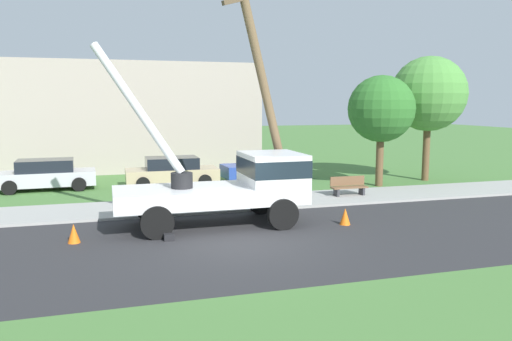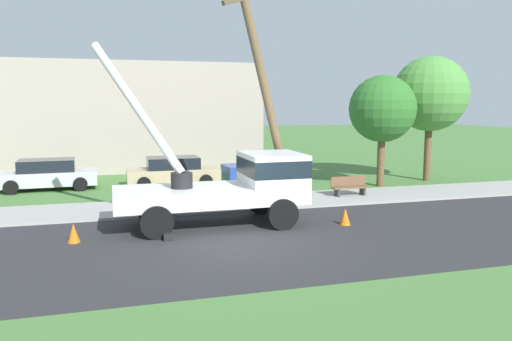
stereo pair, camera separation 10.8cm
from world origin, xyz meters
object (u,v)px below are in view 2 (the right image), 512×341
at_px(parked_sedan_tan, 173,172).
at_px(park_bench, 349,187).
at_px(utility_truck, 235,182).
at_px(leaning_utility_pole, 265,91).
at_px(traffic_cone_ahead, 345,217).
at_px(parked_sedan_blue, 266,167).
at_px(traffic_cone_behind, 74,233).
at_px(roadside_tree_far, 382,109).
at_px(parked_sedan_silver, 47,174).
at_px(roadside_tree_near, 430,94).

relative_size(parked_sedan_tan, park_bench, 2.75).
bearing_deg(utility_truck, park_bench, 28.73).
distance_m(leaning_utility_pole, parked_sedan_tan, 8.17).
distance_m(utility_truck, leaning_utility_pole, 3.75).
xyz_separation_m(traffic_cone_ahead, parked_sedan_blue, (0.32, 9.93, 0.43)).
xyz_separation_m(traffic_cone_ahead, parked_sedan_tan, (-4.54, 9.51, 0.43)).
xyz_separation_m(traffic_cone_behind, roadside_tree_far, (13.69, 6.45, 3.45)).
bearing_deg(utility_truck, leaning_utility_pole, 45.39).
distance_m(utility_truck, parked_sedan_silver, 11.29).
relative_size(roadside_tree_near, roadside_tree_far, 1.20).
bearing_deg(leaning_utility_pole, utility_truck, -134.61).
bearing_deg(roadside_tree_far, parked_sedan_blue, 146.12).
height_order(park_bench, roadside_tree_near, roadside_tree_near).
xyz_separation_m(parked_sedan_tan, roadside_tree_near, (12.97, -1.89, 3.76)).
bearing_deg(roadside_tree_near, traffic_cone_ahead, -137.85).
height_order(park_bench, roadside_tree_far, roadside_tree_far).
height_order(leaning_utility_pole, parked_sedan_tan, leaning_utility_pole).
xyz_separation_m(parked_sedan_tan, parked_sedan_blue, (4.86, 0.42, 0.00)).
bearing_deg(traffic_cone_ahead, parked_sedan_blue, 88.17).
height_order(parked_sedan_silver, roadside_tree_far, roadside_tree_far).
xyz_separation_m(utility_truck, roadside_tree_near, (11.89, 6.43, 3.06)).
distance_m(traffic_cone_ahead, traffic_cone_behind, 8.54).
relative_size(parked_sedan_silver, roadside_tree_near, 0.70).
bearing_deg(traffic_cone_ahead, utility_truck, 160.91).
bearing_deg(parked_sedan_blue, traffic_cone_ahead, -91.83).
distance_m(parked_sedan_blue, roadside_tree_far, 6.56).
xyz_separation_m(parked_sedan_silver, roadside_tree_near, (18.74, -2.51, 3.76)).
distance_m(leaning_utility_pole, traffic_cone_ahead, 5.37).
bearing_deg(utility_truck, parked_sedan_tan, 97.41).
height_order(traffic_cone_ahead, parked_sedan_blue, parked_sedan_blue).
height_order(traffic_cone_behind, roadside_tree_near, roadside_tree_near).
xyz_separation_m(traffic_cone_behind, parked_sedan_tan, (3.99, 9.28, 0.43)).
xyz_separation_m(utility_truck, parked_sedan_silver, (-6.85, 8.94, -0.70)).
relative_size(traffic_cone_behind, park_bench, 0.35).
bearing_deg(parked_sedan_silver, parked_sedan_blue, -1.10).
distance_m(park_bench, roadside_tree_far, 4.88).
relative_size(traffic_cone_ahead, parked_sedan_blue, 0.12).
height_order(parked_sedan_tan, park_bench, parked_sedan_tan).
bearing_deg(parked_sedan_tan, roadside_tree_near, -8.28).
relative_size(traffic_cone_behind, roadside_tree_near, 0.09).
bearing_deg(traffic_cone_behind, traffic_cone_ahead, -1.55).
bearing_deg(parked_sedan_silver, leaning_utility_pole, -41.48).
height_order(leaning_utility_pole, roadside_tree_near, leaning_utility_pole).
bearing_deg(leaning_utility_pole, parked_sedan_silver, 138.52).
bearing_deg(traffic_cone_behind, parked_sedan_blue, 47.63).
bearing_deg(parked_sedan_tan, roadside_tree_far, -16.25).
xyz_separation_m(utility_truck, parked_sedan_blue, (3.78, 8.74, -0.70)).
bearing_deg(traffic_cone_behind, parked_sedan_tan, 66.73).
height_order(utility_truck, parked_sedan_blue, utility_truck).
bearing_deg(parked_sedan_tan, utility_truck, -82.59).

